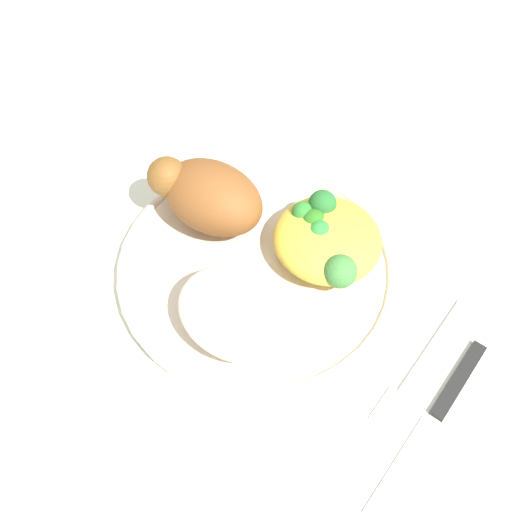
% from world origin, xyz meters
% --- Properties ---
extents(ground_plane, '(2.00, 2.00, 0.00)m').
position_xyz_m(ground_plane, '(0.00, 0.00, 0.00)').
color(ground_plane, silver).
extents(plate, '(0.25, 0.25, 0.02)m').
position_xyz_m(plate, '(0.00, 0.00, 0.01)').
color(plate, beige).
rests_on(plate, ground_plane).
extents(roasted_chicken, '(0.11, 0.07, 0.06)m').
position_xyz_m(roasted_chicken, '(0.07, -0.02, 0.05)').
color(roasted_chicken, brown).
rests_on(roasted_chicken, plate).
extents(rice_pile, '(0.11, 0.08, 0.04)m').
position_xyz_m(rice_pile, '(-0.02, 0.06, 0.04)').
color(rice_pile, silver).
rests_on(rice_pile, plate).
extents(mac_cheese_with_broccoli, '(0.10, 0.10, 0.05)m').
position_xyz_m(mac_cheese_with_broccoli, '(-0.05, -0.04, 0.04)').
color(mac_cheese_with_broccoli, gold).
rests_on(mac_cheese_with_broccoli, plate).
extents(fork, '(0.03, 0.14, 0.01)m').
position_xyz_m(fork, '(-0.17, 0.01, 0.00)').
color(fork, silver).
rests_on(fork, ground_plane).
extents(knife, '(0.03, 0.19, 0.01)m').
position_xyz_m(knife, '(-0.20, 0.04, 0.00)').
color(knife, black).
rests_on(knife, ground_plane).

